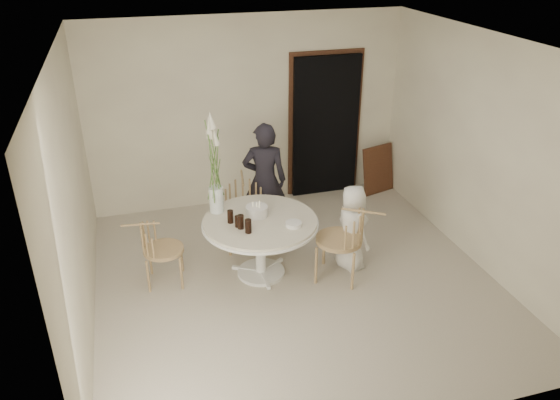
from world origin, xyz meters
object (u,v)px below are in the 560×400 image
object	(u,v)px
chair_far	(244,202)
birthday_cake	(257,211)
chair_right	(351,234)
chair_left	(153,244)
table	(260,228)
flower_vase	(215,171)
girl	(265,181)
boy	(352,228)

from	to	relation	value
chair_far	birthday_cake	xyz separation A→B (m)	(0.01, -0.68, 0.22)
chair_right	chair_left	bearing A→B (deg)	-71.41
table	flower_vase	world-z (taller)	flower_vase
table	chair_right	bearing A→B (deg)	-21.23
girl	boy	bearing A→B (deg)	141.18
girl	boy	distance (m)	1.34
boy	birthday_cake	distance (m)	1.14
flower_vase	boy	bearing A→B (deg)	-17.99
table	girl	distance (m)	0.98
girl	boy	world-z (taller)	girl
chair_left	birthday_cake	size ratio (longest dim) A/B	3.15
girl	flower_vase	size ratio (longest dim) A/B	1.27
chair_far	chair_left	world-z (taller)	chair_far
table	boy	size ratio (longest dim) A/B	1.24
boy	girl	bearing A→B (deg)	23.75
table	girl	xyz separation A→B (m)	(0.29, 0.92, 0.16)
chair_right	boy	distance (m)	0.26
chair_right	chair_left	world-z (taller)	chair_right
table	chair_right	xyz separation A→B (m)	(0.96, -0.37, -0.02)
table	flower_vase	xyz separation A→B (m)	(-0.43, 0.34, 0.62)
chair_right	flower_vase	size ratio (longest dim) A/B	0.75
chair_left	girl	distance (m)	1.70
table	boy	bearing A→B (deg)	-7.97
chair_far	birthday_cake	bearing A→B (deg)	-80.10
boy	birthday_cake	bearing A→B (deg)	64.70
chair_far	girl	size ratio (longest dim) A/B	0.57
girl	boy	xyz separation A→B (m)	(0.78, -1.07, -0.24)
table	flower_vase	distance (m)	0.83
chair_right	chair_left	xyz separation A→B (m)	(-2.16, 0.54, -0.08)
chair_far	chair_left	bearing A→B (deg)	-143.17
chair_far	boy	xyz separation A→B (m)	(1.09, -0.94, -0.03)
boy	birthday_cake	world-z (taller)	boy
girl	birthday_cake	distance (m)	0.87
chair_right	chair_left	distance (m)	2.23
boy	birthday_cake	xyz separation A→B (m)	(-1.08, 0.25, 0.26)
chair_right	boy	size ratio (longest dim) A/B	0.86
chair_left	flower_vase	xyz separation A→B (m)	(0.77, 0.17, 0.73)
chair_right	girl	bearing A→B (deg)	-120.18
table	birthday_cake	bearing A→B (deg)	97.29
table	girl	world-z (taller)	girl
flower_vase	girl	bearing A→B (deg)	38.54
boy	flower_vase	size ratio (longest dim) A/B	0.88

